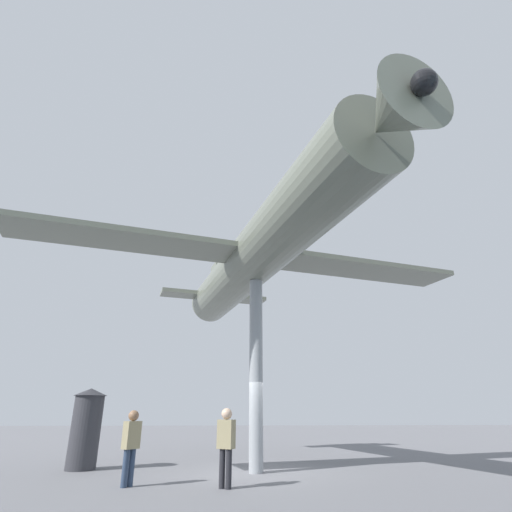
{
  "coord_description": "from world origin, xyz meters",
  "views": [
    {
      "loc": [
        0.68,
        12.93,
        1.68
      ],
      "look_at": [
        0.0,
        0.0,
        6.71
      ],
      "focal_mm": 28.0,
      "sensor_mm": 36.0,
      "label": 1
    }
  ],
  "objects_px": {
    "support_pylon_central": "(256,369)",
    "info_kiosk": "(86,427)",
    "suspended_airplane": "(259,253)",
    "visitor_person": "(226,441)",
    "visitor_second": "(131,442)"
  },
  "relations": [
    {
      "from": "support_pylon_central",
      "to": "visitor_person",
      "type": "xyz_separation_m",
      "value": [
        0.84,
        2.43,
        -1.89
      ]
    },
    {
      "from": "suspended_airplane",
      "to": "visitor_second",
      "type": "bearing_deg",
      "value": 13.18
    },
    {
      "from": "suspended_airplane",
      "to": "visitor_person",
      "type": "bearing_deg",
      "value": 50.88
    },
    {
      "from": "suspended_airplane",
      "to": "visitor_second",
      "type": "height_order",
      "value": "suspended_airplane"
    },
    {
      "from": "support_pylon_central",
      "to": "info_kiosk",
      "type": "distance_m",
      "value": 5.64
    },
    {
      "from": "support_pylon_central",
      "to": "visitor_second",
      "type": "distance_m",
      "value": 4.25
    },
    {
      "from": "support_pylon_central",
      "to": "info_kiosk",
      "type": "relative_size",
      "value": 2.46
    },
    {
      "from": "support_pylon_central",
      "to": "suspended_airplane",
      "type": "relative_size",
      "value": 0.37
    },
    {
      "from": "support_pylon_central",
      "to": "visitor_second",
      "type": "relative_size",
      "value": 3.43
    },
    {
      "from": "visitor_second",
      "to": "info_kiosk",
      "type": "height_order",
      "value": "info_kiosk"
    },
    {
      "from": "suspended_airplane",
      "to": "visitor_second",
      "type": "distance_m",
      "value": 6.84
    },
    {
      "from": "support_pylon_central",
      "to": "visitor_second",
      "type": "height_order",
      "value": "support_pylon_central"
    },
    {
      "from": "visitor_second",
      "to": "info_kiosk",
      "type": "bearing_deg",
      "value": -106.6
    },
    {
      "from": "support_pylon_central",
      "to": "info_kiosk",
      "type": "xyz_separation_m",
      "value": [
        5.3,
        -0.94,
        -1.69
      ]
    },
    {
      "from": "support_pylon_central",
      "to": "info_kiosk",
      "type": "height_order",
      "value": "support_pylon_central"
    }
  ]
}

